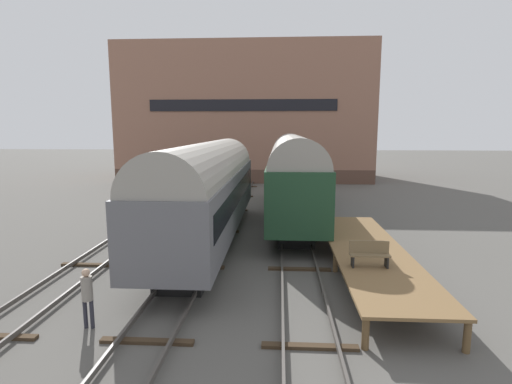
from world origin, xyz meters
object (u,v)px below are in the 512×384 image
Objects in this scene: train_car_grey at (208,187)px; train_car_green at (293,171)px; person_worker at (87,292)px; bench at (369,253)px.

train_car_green is at bearing 55.19° from train_car_grey.
person_worker is (-1.99, -8.92, -1.81)m from train_car_grey.
bench is (6.80, -5.79, -1.44)m from train_car_grey.
train_car_green is at bearing 100.93° from bench.
person_worker is at bearing -112.78° from train_car_green.
person_worker is (-8.79, -3.13, -0.37)m from bench.
train_car_grey is 7.80m from train_car_green.
train_car_green is (4.45, 6.40, 0.18)m from train_car_grey.
person_worker is at bearing -160.38° from bench.
train_car_green is 16.74m from person_worker.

